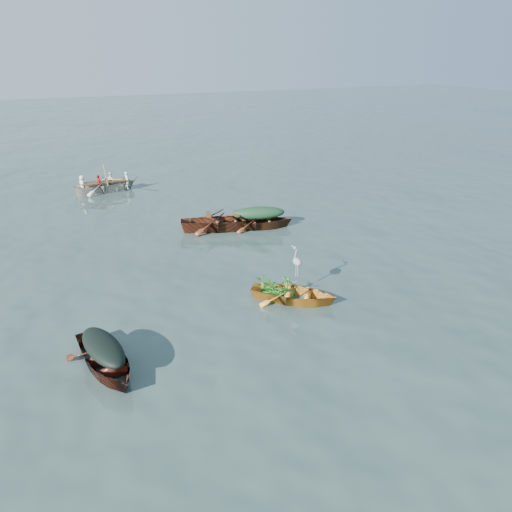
# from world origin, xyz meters

# --- Properties ---
(ground) EXTENTS (140.00, 140.00, 0.00)m
(ground) POSITION_xyz_m (0.00, 0.00, 0.00)
(ground) COLOR #324642
(ground) RESTS_ON ground
(yellow_dinghy) EXTENTS (3.28, 3.08, 0.85)m
(yellow_dinghy) POSITION_xyz_m (-0.21, -0.68, 0.00)
(yellow_dinghy) COLOR orange
(yellow_dinghy) RESTS_ON ground
(dark_covered_boat) EXTENTS (2.06, 3.75, 0.88)m
(dark_covered_boat) POSITION_xyz_m (-5.80, -1.91, 0.00)
(dark_covered_boat) COLOR #471910
(dark_covered_boat) RESTS_ON ground
(green_tarp_boat) EXTENTS (4.13, 2.22, 0.89)m
(green_tarp_boat) POSITION_xyz_m (1.44, 5.62, 0.00)
(green_tarp_boat) COLOR #573114
(green_tarp_boat) RESTS_ON ground
(open_wooden_boat) EXTENTS (4.91, 2.71, 1.11)m
(open_wooden_boat) POSITION_xyz_m (0.00, 6.01, 0.00)
(open_wooden_boat) COLOR #612D18
(open_wooden_boat) RESTS_ON ground
(rowed_boat) EXTENTS (4.47, 1.75, 1.04)m
(rowed_boat) POSITION_xyz_m (-3.54, 13.91, 0.00)
(rowed_boat) COLOR beige
(rowed_boat) RESTS_ON ground
(dark_tarp_cover) EXTENTS (1.13, 2.06, 0.40)m
(dark_tarp_cover) POSITION_xyz_m (-5.80, -1.91, 0.64)
(dark_tarp_cover) COLOR black
(dark_tarp_cover) RESTS_ON dark_covered_boat
(green_tarp_cover) EXTENTS (2.27, 1.22, 0.52)m
(green_tarp_cover) POSITION_xyz_m (1.44, 5.62, 0.71)
(green_tarp_cover) COLOR #193D20
(green_tarp_cover) RESTS_ON green_tarp_boat
(thwart_benches) EXTENTS (2.49, 1.50, 0.04)m
(thwart_benches) POSITION_xyz_m (0.00, 6.01, 0.58)
(thwart_benches) COLOR #462910
(thwart_benches) RESTS_ON open_wooden_boat
(heron) EXTENTS (0.49, 0.47, 0.92)m
(heron) POSITION_xyz_m (0.10, -0.23, 0.88)
(heron) COLOR gray
(heron) RESTS_ON yellow_dinghy
(dinghy_weeds) EXTENTS (1.14, 1.12, 0.60)m
(dinghy_weeds) POSITION_xyz_m (-0.62, -0.30, 0.72)
(dinghy_weeds) COLOR #1F6D1C
(dinghy_weeds) RESTS_ON yellow_dinghy
(rowers) EXTENTS (3.16, 1.49, 0.76)m
(rowers) POSITION_xyz_m (-3.54, 13.91, 0.90)
(rowers) COLOR silver
(rowers) RESTS_ON rowed_boat
(oars) EXTENTS (0.87, 2.65, 0.06)m
(oars) POSITION_xyz_m (-3.54, 13.91, 0.55)
(oars) COLOR olive
(oars) RESTS_ON rowed_boat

